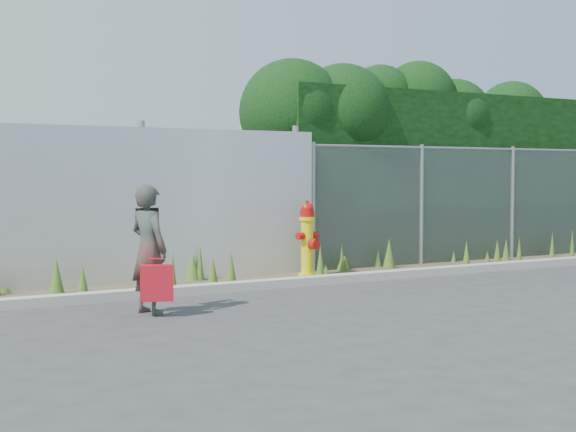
% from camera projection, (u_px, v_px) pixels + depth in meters
% --- Properties ---
extents(ground, '(80.00, 80.00, 0.00)m').
position_uv_depth(ground, '(368.00, 305.00, 9.47)').
color(ground, '#373639').
rests_on(ground, ground).
extents(curb, '(16.00, 0.22, 0.12)m').
position_uv_depth(curb, '(293.00, 282.00, 11.03)').
color(curb, '#A7A397').
rests_on(curb, ground).
extents(weed_strip, '(16.00, 1.33, 0.54)m').
position_uv_depth(weed_strip, '(215.00, 275.00, 11.24)').
color(weed_strip, '#4D412C').
rests_on(weed_strip, ground).
extents(corrugated_fence, '(8.50, 0.21, 2.30)m').
position_uv_depth(corrugated_fence, '(31.00, 208.00, 10.44)').
color(corrugated_fence, silver).
rests_on(corrugated_fence, ground).
extents(chainlink_fence, '(6.50, 0.07, 2.05)m').
position_uv_depth(chainlink_fence, '(468.00, 204.00, 14.11)').
color(chainlink_fence, gray).
rests_on(chainlink_fence, ground).
extents(hedge, '(7.83, 1.92, 3.60)m').
position_uv_depth(hedge, '(431.00, 151.00, 14.89)').
color(hedge, black).
rests_on(hedge, ground).
extents(fire_hydrant, '(0.39, 0.35, 1.15)m').
position_uv_depth(fire_hydrant, '(307.00, 240.00, 11.98)').
color(fire_hydrant, yellow).
rests_on(fire_hydrant, ground).
extents(woman, '(0.49, 0.60, 1.43)m').
position_uv_depth(woman, '(149.00, 249.00, 8.85)').
color(woman, '#0E5B4D').
rests_on(woman, ground).
extents(red_tote_bag, '(0.36, 0.13, 0.47)m').
position_uv_depth(red_tote_bag, '(157.00, 283.00, 8.64)').
color(red_tote_bag, '#B80A31').
extents(black_shoulder_bag, '(0.25, 0.10, 0.18)m').
position_uv_depth(black_shoulder_bag, '(147.00, 216.00, 9.05)').
color(black_shoulder_bag, black).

